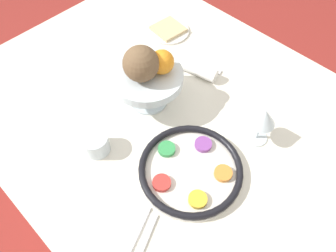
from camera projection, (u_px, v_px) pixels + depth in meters
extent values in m
plane|color=maroon|center=(185.00, 209.00, 1.62)|extent=(8.00, 8.00, 0.00)
cube|color=silver|center=(189.00, 177.00, 1.33)|extent=(1.60, 1.07, 0.70)
cylinder|color=silver|center=(190.00, 171.00, 0.95)|extent=(0.30, 0.30, 0.01)
torus|color=black|center=(191.00, 169.00, 0.94)|extent=(0.30, 0.30, 0.02)
cylinder|color=#33934C|center=(167.00, 150.00, 0.98)|extent=(0.05, 0.05, 0.01)
cylinder|color=red|center=(162.00, 183.00, 0.91)|extent=(0.05, 0.05, 0.01)
cylinder|color=gold|center=(198.00, 199.00, 0.88)|extent=(0.05, 0.05, 0.01)
cylinder|color=orange|center=(223.00, 173.00, 0.93)|extent=(0.05, 0.05, 0.01)
cylinder|color=#844299|center=(203.00, 144.00, 0.99)|extent=(0.05, 0.05, 0.01)
cylinder|color=silver|center=(256.00, 137.00, 1.02)|extent=(0.07, 0.07, 0.00)
cylinder|color=silver|center=(259.00, 130.00, 0.99)|extent=(0.01, 0.01, 0.08)
cone|color=silver|center=(264.00, 117.00, 0.93)|extent=(0.08, 0.08, 0.06)
cylinder|color=silver|center=(149.00, 100.00, 1.10)|extent=(0.13, 0.13, 0.01)
cylinder|color=silver|center=(148.00, 90.00, 1.06)|extent=(0.03, 0.03, 0.09)
cylinder|color=silver|center=(147.00, 77.00, 1.02)|extent=(0.23, 0.23, 0.03)
sphere|color=orange|center=(162.00, 62.00, 0.98)|extent=(0.08, 0.08, 0.08)
sphere|color=brown|center=(141.00, 64.00, 0.95)|extent=(0.11, 0.11, 0.11)
cylinder|color=silver|center=(168.00, 31.00, 1.31)|extent=(0.17, 0.17, 0.01)
cube|color=#D1B784|center=(168.00, 29.00, 1.30)|extent=(0.12, 0.12, 0.01)
cylinder|color=white|center=(197.00, 69.00, 1.16)|extent=(0.16, 0.08, 0.05)
cylinder|color=silver|center=(96.00, 144.00, 0.97)|extent=(0.08, 0.08, 0.06)
cube|color=silver|center=(141.00, 248.00, 0.82)|extent=(0.09, 0.18, 0.01)
cube|color=silver|center=(133.00, 240.00, 0.84)|extent=(0.09, 0.18, 0.01)
cube|color=silver|center=(200.00, 64.00, 1.20)|extent=(0.17, 0.06, 0.01)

